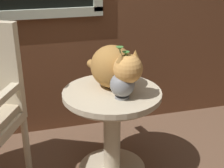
% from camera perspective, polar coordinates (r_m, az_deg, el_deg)
% --- Properties ---
extents(wicker_side_table, '(0.64, 0.64, 0.62)m').
position_cam_1_polar(wicker_side_table, '(2.13, 0.00, -5.84)').
color(wicker_side_table, beige).
rests_on(wicker_side_table, ground_plane).
extents(cat, '(0.33, 0.62, 0.30)m').
position_cam_1_polar(cat, '(2.04, 0.47, 3.06)').
color(cat, '#AD7A3D').
rests_on(cat, wicker_side_table).
extents(pewter_vase_with_ivy, '(0.15, 0.15, 0.32)m').
position_cam_1_polar(pewter_vase_with_ivy, '(1.92, 1.83, 0.30)').
color(pewter_vase_with_ivy, gray).
rests_on(pewter_vase_with_ivy, wicker_side_table).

